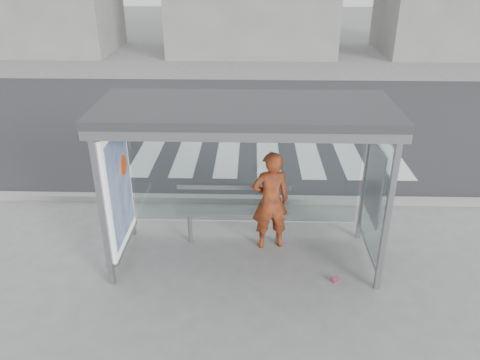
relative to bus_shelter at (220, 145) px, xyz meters
name	(u,v)px	position (x,y,z in m)	size (l,w,h in m)	color
ground	(244,258)	(0.37, -0.06, -1.98)	(80.00, 80.00, 0.00)	slate
road	(249,121)	(0.37, 6.94, -1.98)	(30.00, 10.00, 0.01)	#2A2A2D
curb	(246,199)	(0.37, 1.89, -1.92)	(30.00, 0.18, 0.12)	gray
crosswalk	(268,153)	(0.87, 4.44, -1.98)	(6.55, 3.00, 0.00)	silver
bus_shelter	(220,145)	(0.00, 0.00, 0.00)	(4.25, 1.65, 2.62)	gray
person	(271,201)	(0.79, 0.34, -1.11)	(0.63, 0.42, 1.74)	red
bench	(234,212)	(0.18, 0.43, -1.39)	(1.94, 0.33, 1.00)	slate
soda_can	(335,280)	(1.77, -0.62, -1.95)	(0.07, 0.07, 0.12)	#F24784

